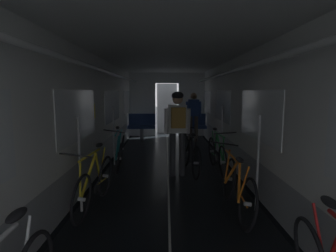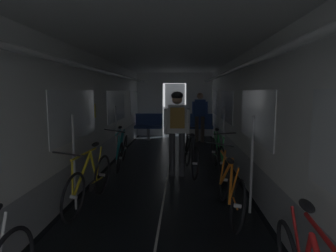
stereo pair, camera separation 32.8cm
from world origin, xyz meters
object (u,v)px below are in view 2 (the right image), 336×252
bench_seat_far_left (148,124)px  bicycle_green (218,155)px  bench_seat_far_right (199,124)px  person_standing_near_bench (200,114)px  bicycle_yellow (89,181)px  bicycle_teal (122,150)px  bicycle_orange (230,188)px  bicycle_black_in_aisle (191,155)px  person_cyclist_aisle (177,124)px

bench_seat_far_left → bicycle_green: bearing=-63.4°
bench_seat_far_right → person_standing_near_bench: size_ratio=0.58×
bicycle_yellow → bicycle_teal: (0.01, 2.24, -0.00)m
person_standing_near_bench → bicycle_orange: bearing=-89.3°
bicycle_yellow → bicycle_orange: 2.08m
person_standing_near_bench → bench_seat_far_right: bearing=90.4°
person_standing_near_bench → bicycle_black_in_aisle: bearing=-96.5°
bench_seat_far_left → person_standing_near_bench: size_ratio=0.58×
bicycle_black_in_aisle → bicycle_green: bearing=7.5°
bench_seat_far_right → person_cyclist_aisle: size_ratio=0.57×
bench_seat_far_left → bicycle_black_in_aisle: 4.25m
bicycle_orange → person_cyclist_aisle: size_ratio=0.98×
bicycle_teal → person_cyclist_aisle: bearing=-27.7°
bicycle_yellow → bicycle_teal: bicycle_teal is taller
bench_seat_far_right → bicycle_teal: bearing=-118.8°
person_cyclist_aisle → bicycle_teal: bearing=152.3°
bicycle_yellow → bicycle_black_in_aisle: size_ratio=1.00×
bench_seat_far_right → bicycle_teal: 4.12m
bicycle_green → person_cyclist_aisle: person_cyclist_aisle is taller
person_cyclist_aisle → bench_seat_far_right: bearing=80.6°
bench_seat_far_left → bicycle_orange: 6.31m
bench_seat_far_left → bicycle_black_in_aisle: size_ratio=0.58×
bicycle_black_in_aisle → person_standing_near_bench: (0.41, 3.64, 0.59)m
person_cyclist_aisle → bicycle_green: bearing=21.1°
bicycle_orange → person_cyclist_aisle: person_cyclist_aisle is taller
bicycle_green → bicycle_teal: bicycle_teal is taller
bicycle_yellow → bicycle_teal: 2.24m
bicycle_orange → person_cyclist_aisle: (-0.78, 1.74, 0.69)m
bicycle_yellow → person_standing_near_bench: size_ratio=1.00×
bench_seat_far_left → bicycle_yellow: 5.85m
bench_seat_far_left → bicycle_black_in_aisle: bench_seat_far_left is taller
bicycle_green → bicycle_orange: size_ratio=1.00×
bench_seat_far_left → person_standing_near_bench: bearing=-11.8°
bicycle_teal → bicycle_orange: same height
bench_seat_far_right → bicycle_green: bearing=-87.5°
bicycle_yellow → bicycle_teal: size_ratio=1.00×
bench_seat_far_right → bicycle_black_in_aisle: size_ratio=0.58×
bicycle_yellow → bicycle_black_in_aisle: bicycle_yellow is taller
person_standing_near_bench → person_cyclist_aisle: bearing=-100.3°
bicycle_teal → person_standing_near_bench: (1.99, 3.23, 0.60)m
bicycle_black_in_aisle → person_standing_near_bench: size_ratio=1.00×
bicycle_black_in_aisle → person_cyclist_aisle: bearing=-138.2°
bicycle_green → person_standing_near_bench: (-0.17, 3.56, 0.59)m
bicycle_yellow → person_standing_near_bench: 5.85m
bench_seat_far_left → bicycle_yellow: size_ratio=0.58×
bicycle_teal → person_cyclist_aisle: 1.60m
bench_seat_far_right → bicycle_orange: bicycle_orange is taller
bench_seat_far_right → bicycle_black_in_aisle: 4.04m
person_standing_near_bench → bicycle_green: bearing=-87.3°
bicycle_yellow → person_standing_near_bench: bearing=69.9°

